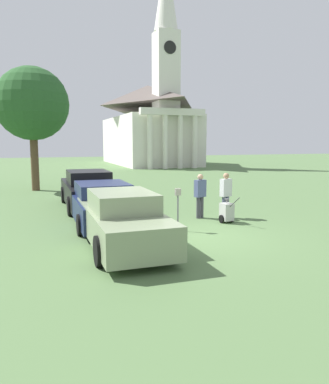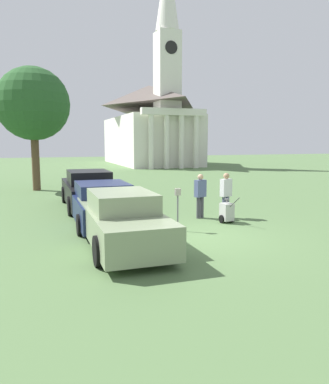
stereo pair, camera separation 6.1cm
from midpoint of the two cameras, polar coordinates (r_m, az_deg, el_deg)
name	(u,v)px [view 1 (the left image)]	position (r m, az deg, el deg)	size (l,w,h in m)	color
ground_plane	(195,237)	(11.27, 4.49, -6.82)	(120.00, 120.00, 0.00)	#517042
parked_car_sage	(121,220)	(10.27, -6.76, -4.24)	(1.95, 5.16, 1.51)	gray
parked_car_navy	(102,204)	(13.15, -9.66, -1.83)	(2.06, 5.10, 1.43)	#19234C
parked_car_black	(88,190)	(16.37, -11.67, 0.27)	(2.04, 5.30, 1.60)	black
parking_meter	(178,201)	(11.80, 1.91, -1.44)	(0.18, 0.09, 1.36)	slate
person_worker	(200,193)	(13.84, 5.33, -0.19)	(0.47, 0.33, 1.64)	#3F3F47
person_supervisor	(226,193)	(13.98, 9.19, -0.08)	(0.46, 0.32, 1.68)	#515670
equipment_cart	(227,212)	(13.27, 9.33, -2.98)	(0.48, 0.99, 1.00)	#B2B2AD
church	(149,120)	(46.96, -2.39, 10.87)	(8.45, 17.57, 22.56)	silver
shade_tree	(32,104)	(22.94, -19.61, 12.49)	(4.12, 4.12, 7.00)	brown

